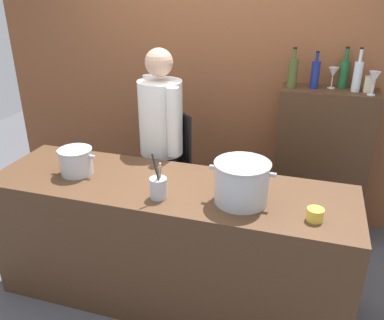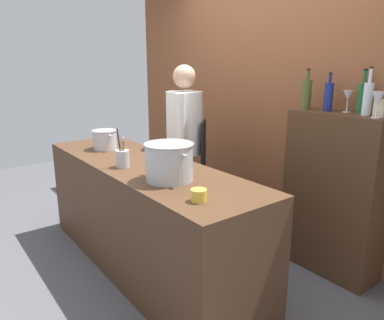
{
  "view_description": "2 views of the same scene",
  "coord_description": "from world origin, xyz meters",
  "px_view_note": "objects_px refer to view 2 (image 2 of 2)",
  "views": [
    {
      "loc": [
        0.82,
        -2.16,
        2.12
      ],
      "look_at": [
        0.06,
        0.32,
        0.95
      ],
      "focal_mm": 37.75,
      "sensor_mm": 36.0,
      "label": 1
    },
    {
      "loc": [
        2.43,
        -1.36,
        1.65
      ],
      "look_at": [
        0.15,
        0.37,
        0.9
      ],
      "focal_mm": 33.75,
      "sensor_mm": 36.0,
      "label": 2
    }
  ],
  "objects_px": {
    "chef": "(185,140)",
    "wine_bottle_cobalt": "(329,96)",
    "wine_glass_tall": "(378,99)",
    "spice_tin_cream": "(381,108)",
    "utensil_crock": "(123,158)",
    "stockpot_large": "(169,162)",
    "wine_glass_short": "(348,96)",
    "stockpot_small": "(105,140)",
    "wine_bottle_clear": "(368,98)",
    "wine_bottle_olive": "(307,94)",
    "butter_jar": "(199,195)",
    "wine_bottle_green": "(362,97)"
  },
  "relations": [
    {
      "from": "stockpot_large",
      "to": "stockpot_small",
      "type": "height_order",
      "value": "stockpot_large"
    },
    {
      "from": "chef",
      "to": "butter_jar",
      "type": "distance_m",
      "value": 1.42
    },
    {
      "from": "stockpot_small",
      "to": "wine_bottle_cobalt",
      "type": "height_order",
      "value": "wine_bottle_cobalt"
    },
    {
      "from": "utensil_crock",
      "to": "wine_bottle_green",
      "type": "distance_m",
      "value": 1.85
    },
    {
      "from": "utensil_crock",
      "to": "wine_bottle_cobalt",
      "type": "bearing_deg",
      "value": 59.31
    },
    {
      "from": "butter_jar",
      "to": "wine_glass_short",
      "type": "bearing_deg",
      "value": 88.28
    },
    {
      "from": "chef",
      "to": "wine_glass_tall",
      "type": "height_order",
      "value": "chef"
    },
    {
      "from": "stockpot_small",
      "to": "spice_tin_cream",
      "type": "bearing_deg",
      "value": 33.02
    },
    {
      "from": "chef",
      "to": "butter_jar",
      "type": "height_order",
      "value": "chef"
    },
    {
      "from": "wine_glass_short",
      "to": "wine_glass_tall",
      "type": "bearing_deg",
      "value": -25.04
    },
    {
      "from": "wine_bottle_cobalt",
      "to": "wine_bottle_green",
      "type": "relative_size",
      "value": 0.91
    },
    {
      "from": "chef",
      "to": "wine_bottle_cobalt",
      "type": "relative_size",
      "value": 5.64
    },
    {
      "from": "stockpot_large",
      "to": "chef",
      "type": "bearing_deg",
      "value": 137.95
    },
    {
      "from": "wine_glass_tall",
      "to": "spice_tin_cream",
      "type": "xyz_separation_m",
      "value": [
        -0.02,
        0.1,
        -0.07
      ]
    },
    {
      "from": "wine_bottle_cobalt",
      "to": "wine_glass_tall",
      "type": "height_order",
      "value": "wine_bottle_cobalt"
    },
    {
      "from": "utensil_crock",
      "to": "chef",
      "type": "bearing_deg",
      "value": 109.8
    },
    {
      "from": "stockpot_small",
      "to": "spice_tin_cream",
      "type": "distance_m",
      "value": 2.28
    },
    {
      "from": "chef",
      "to": "wine_bottle_cobalt",
      "type": "height_order",
      "value": "chef"
    },
    {
      "from": "utensil_crock",
      "to": "wine_glass_tall",
      "type": "bearing_deg",
      "value": 45.9
    },
    {
      "from": "butter_jar",
      "to": "wine_glass_short",
      "type": "height_order",
      "value": "wine_glass_short"
    },
    {
      "from": "stockpot_small",
      "to": "wine_glass_short",
      "type": "bearing_deg",
      "value": 38.14
    },
    {
      "from": "wine_glass_tall",
      "to": "chef",
      "type": "bearing_deg",
      "value": -162.39
    },
    {
      "from": "wine_bottle_olive",
      "to": "spice_tin_cream",
      "type": "distance_m",
      "value": 0.59
    },
    {
      "from": "stockpot_large",
      "to": "wine_bottle_cobalt",
      "type": "height_order",
      "value": "wine_bottle_cobalt"
    },
    {
      "from": "spice_tin_cream",
      "to": "wine_bottle_cobalt",
      "type": "bearing_deg",
      "value": -179.6
    },
    {
      "from": "butter_jar",
      "to": "spice_tin_cream",
      "type": "relative_size",
      "value": 0.78
    },
    {
      "from": "stockpot_small",
      "to": "butter_jar",
      "type": "xyz_separation_m",
      "value": [
        1.57,
        -0.13,
        -0.05
      ]
    },
    {
      "from": "stockpot_small",
      "to": "wine_glass_short",
      "type": "distance_m",
      "value": 2.09
    },
    {
      "from": "stockpot_small",
      "to": "wine_bottle_clear",
      "type": "distance_m",
      "value": 2.2
    },
    {
      "from": "chef",
      "to": "wine_bottle_clear",
      "type": "bearing_deg",
      "value": -113.58
    },
    {
      "from": "stockpot_small",
      "to": "utensil_crock",
      "type": "height_order",
      "value": "utensil_crock"
    },
    {
      "from": "utensil_crock",
      "to": "wine_bottle_clear",
      "type": "distance_m",
      "value": 1.83
    },
    {
      "from": "chef",
      "to": "stockpot_large",
      "type": "xyz_separation_m",
      "value": [
        0.77,
        -0.69,
        0.06
      ]
    },
    {
      "from": "stockpot_small",
      "to": "wine_bottle_olive",
      "type": "xyz_separation_m",
      "value": [
        1.3,
        1.18,
        0.44
      ]
    },
    {
      "from": "chef",
      "to": "stockpot_small",
      "type": "xyz_separation_m",
      "value": [
        -0.37,
        -0.64,
        0.02
      ]
    },
    {
      "from": "utensil_crock",
      "to": "stockpot_small",
      "type": "bearing_deg",
      "value": 167.1
    },
    {
      "from": "chef",
      "to": "utensil_crock",
      "type": "bearing_deg",
      "value": 154.36
    },
    {
      "from": "wine_bottle_olive",
      "to": "utensil_crock",
      "type": "bearing_deg",
      "value": -115.72
    },
    {
      "from": "utensil_crock",
      "to": "spice_tin_cream",
      "type": "distance_m",
      "value": 1.88
    },
    {
      "from": "stockpot_large",
      "to": "wine_glass_short",
      "type": "relative_size",
      "value": 2.34
    },
    {
      "from": "stockpot_small",
      "to": "spice_tin_cream",
      "type": "height_order",
      "value": "spice_tin_cream"
    },
    {
      "from": "stockpot_large",
      "to": "wine_glass_tall",
      "type": "relative_size",
      "value": 2.17
    },
    {
      "from": "stockpot_large",
      "to": "wine_glass_short",
      "type": "height_order",
      "value": "wine_glass_short"
    },
    {
      "from": "wine_bottle_clear",
      "to": "wine_glass_short",
      "type": "bearing_deg",
      "value": 163.84
    },
    {
      "from": "stockpot_large",
      "to": "wine_glass_tall",
      "type": "bearing_deg",
      "value": 57.12
    },
    {
      "from": "utensil_crock",
      "to": "spice_tin_cream",
      "type": "bearing_deg",
      "value": 48.32
    },
    {
      "from": "wine_bottle_cobalt",
      "to": "wine_bottle_green",
      "type": "xyz_separation_m",
      "value": [
        0.22,
        0.09,
        0.0
      ]
    },
    {
      "from": "chef",
      "to": "wine_glass_tall",
      "type": "distance_m",
      "value": 1.67
    },
    {
      "from": "chef",
      "to": "wine_glass_short",
      "type": "relative_size",
      "value": 9.95
    },
    {
      "from": "wine_bottle_green",
      "to": "wine_glass_tall",
      "type": "relative_size",
      "value": 1.79
    }
  ]
}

